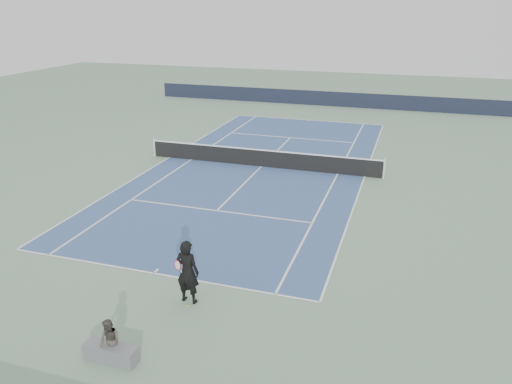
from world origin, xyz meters
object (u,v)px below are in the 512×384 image
(tennis_net, at_px, (261,158))
(spectator_bench, at_px, (110,347))
(tennis_player, at_px, (187,272))
(tennis_ball, at_px, (187,306))

(tennis_net, height_order, spectator_bench, spectator_bench)
(tennis_player, relative_size, tennis_ball, 30.31)
(tennis_player, xyz_separation_m, spectator_bench, (-0.71, -2.97, -0.59))
(tennis_net, relative_size, tennis_ball, 197.23)
(spectator_bench, bearing_deg, tennis_player, 76.57)
(tennis_player, bearing_deg, tennis_net, 97.79)
(tennis_net, distance_m, tennis_ball, 13.41)
(spectator_bench, bearing_deg, tennis_ball, 73.63)
(tennis_net, relative_size, tennis_player, 6.51)
(tennis_net, bearing_deg, tennis_player, -82.21)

